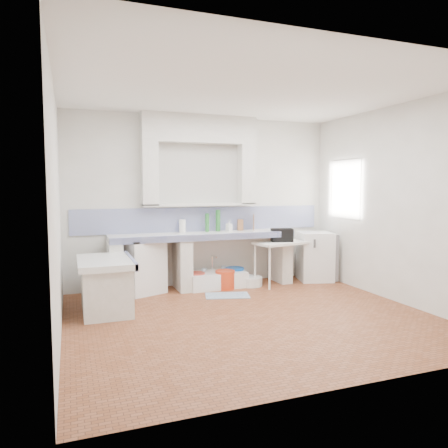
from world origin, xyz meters
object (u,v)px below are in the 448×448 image
object	(u,v)px
side_table	(280,263)
fridge	(315,256)
stove	(142,267)
sink	(216,280)

from	to	relation	value
side_table	fridge	size ratio (longest dim) A/B	1.02
stove	sink	world-z (taller)	stove
stove	side_table	size ratio (longest dim) A/B	0.93
side_table	sink	bearing A→B (deg)	157.57
side_table	fridge	distance (m)	0.73
stove	sink	xyz separation A→B (m)	(1.19, -0.06, -0.29)
sink	side_table	size ratio (longest dim) A/B	1.09
side_table	fridge	bearing A→B (deg)	-6.34
sink	side_table	bearing A→B (deg)	-11.75
stove	fridge	bearing A→B (deg)	-24.48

